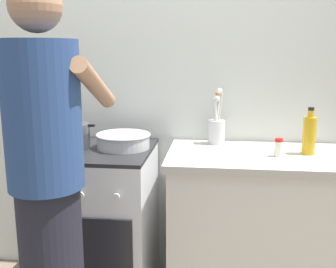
# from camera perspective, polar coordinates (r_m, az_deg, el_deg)

# --- Properties ---
(back_wall) EXTENTS (3.20, 0.10, 2.50)m
(back_wall) POSITION_cam_1_polar(r_m,az_deg,el_deg) (2.45, 4.59, 7.48)
(back_wall) COLOR silver
(back_wall) RESTS_ON ground
(countertop) EXTENTS (1.00, 0.60, 0.90)m
(countertop) POSITION_cam_1_polar(r_m,az_deg,el_deg) (2.32, 12.79, -13.50)
(countertop) COLOR silver
(countertop) RESTS_ON ground
(stove_range) EXTENTS (0.60, 0.62, 0.90)m
(stove_range) POSITION_cam_1_polar(r_m,az_deg,el_deg) (2.40, -9.70, -12.61)
(stove_range) COLOR silver
(stove_range) RESTS_ON ground
(pot) EXTENTS (0.26, 0.20, 0.14)m
(pot) POSITION_cam_1_polar(r_m,az_deg,el_deg) (2.27, -13.63, -0.32)
(pot) COLOR #38383D
(pot) RESTS_ON stove_range
(mixing_bowl) EXTENTS (0.31, 0.31, 0.08)m
(mixing_bowl) POSITION_cam_1_polar(r_m,az_deg,el_deg) (2.24, -6.44, -0.87)
(mixing_bowl) COLOR #B7B7BC
(mixing_bowl) RESTS_ON stove_range
(utensil_crock) EXTENTS (0.10, 0.10, 0.33)m
(utensil_crock) POSITION_cam_1_polar(r_m,az_deg,el_deg) (2.33, 7.00, 0.94)
(utensil_crock) COLOR silver
(utensil_crock) RESTS_ON countertop
(spice_bottle) EXTENTS (0.04, 0.04, 0.10)m
(spice_bottle) POSITION_cam_1_polar(r_m,az_deg,el_deg) (2.12, 15.62, -1.90)
(spice_bottle) COLOR silver
(spice_bottle) RESTS_ON countertop
(oil_bottle) EXTENTS (0.07, 0.07, 0.25)m
(oil_bottle) POSITION_cam_1_polar(r_m,az_deg,el_deg) (2.20, 19.66, -0.09)
(oil_bottle) COLOR gold
(oil_bottle) RESTS_ON countertop
(person) EXTENTS (0.41, 0.50, 1.70)m
(person) POSITION_cam_1_polar(r_m,az_deg,el_deg) (1.70, -16.83, -8.48)
(person) COLOR black
(person) RESTS_ON ground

